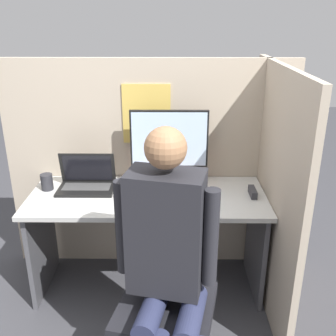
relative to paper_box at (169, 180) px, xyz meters
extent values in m
plane|color=#3D3D42|center=(-0.14, -0.48, -0.74)|extent=(12.00, 12.00, 0.00)
cube|color=tan|center=(-0.14, 0.16, 0.03)|extent=(2.03, 0.04, 1.54)
cube|color=gold|center=(-0.15, 0.13, 0.43)|extent=(0.33, 0.01, 0.41)
cube|color=tan|center=(0.65, -0.24, 0.03)|extent=(0.04, 1.24, 1.54)
cube|color=#B7B7B2|center=(-0.14, -0.17, -0.05)|extent=(1.53, 0.62, 0.03)
cube|color=#4C4C51|center=(-0.87, -0.17, -0.40)|extent=(0.03, 0.53, 0.68)
cube|color=#4C4C51|center=(0.59, -0.17, -0.40)|extent=(0.03, 0.53, 0.68)
cube|color=red|center=(0.00, 0.00, 0.00)|extent=(0.35, 0.21, 0.07)
cylinder|color=black|center=(0.00, 0.00, 0.04)|extent=(0.18, 0.18, 0.01)
cylinder|color=black|center=(0.00, 0.00, 0.08)|extent=(0.04, 0.04, 0.06)
cube|color=black|center=(0.00, 0.00, 0.29)|extent=(0.52, 0.02, 0.39)
cube|color=silver|center=(0.00, -0.01, 0.29)|extent=(0.49, 0.00, 0.36)
cube|color=black|center=(-0.55, -0.11, -0.02)|extent=(0.37, 0.22, 0.02)
cube|color=#424242|center=(-0.55, -0.10, -0.01)|extent=(0.31, 0.12, 0.00)
cube|color=black|center=(-0.55, -0.02, 0.10)|extent=(0.37, 0.05, 0.22)
cube|color=black|center=(-0.55, -0.03, 0.10)|extent=(0.32, 0.04, 0.19)
ellipsoid|color=gray|center=(-0.31, -0.22, -0.01)|extent=(0.07, 0.05, 0.04)
cube|color=#2D2D33|center=(0.54, -0.18, -0.01)|extent=(0.04, 0.13, 0.05)
cone|color=orange|center=(-0.26, -0.35, -0.01)|extent=(0.05, 0.10, 0.05)
cylinder|color=green|center=(-0.26, -0.29, -0.01)|extent=(0.03, 0.02, 0.03)
cube|color=black|center=(-0.01, -0.92, -0.30)|extent=(0.55, 0.55, 0.07)
cube|color=black|center=(-0.06, -0.67, -0.01)|extent=(0.44, 0.14, 0.51)
cylinder|color=#282D4C|center=(-0.07, -1.03, -0.21)|extent=(0.18, 0.35, 0.11)
cylinder|color=#282D4C|center=(0.11, -1.07, -0.21)|extent=(0.18, 0.35, 0.11)
cube|color=#232328|center=(-0.01, -0.92, 0.14)|extent=(0.38, 0.27, 0.59)
sphere|color=#9E704C|center=(-0.01, -0.92, 0.54)|extent=(0.18, 0.18, 0.18)
cylinder|color=#232328|center=(-0.21, -0.88, 0.14)|extent=(0.07, 0.07, 0.47)
cylinder|color=#232328|center=(0.19, -0.97, 0.14)|extent=(0.07, 0.07, 0.47)
cylinder|color=#28282D|center=(-0.81, -0.10, 0.02)|extent=(0.08, 0.08, 0.11)
camera|label=1|loc=(0.02, -2.47, 1.07)|focal=42.00mm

